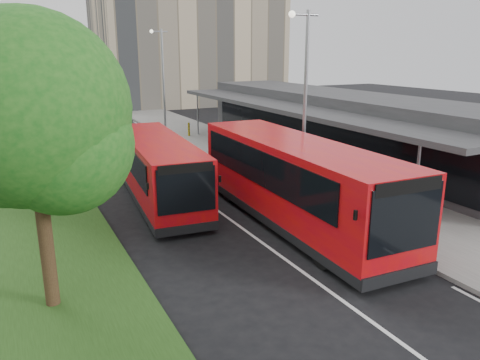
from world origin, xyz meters
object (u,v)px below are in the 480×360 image
at_px(tree_near, 31,123).
at_px(litter_bin, 245,149).
at_px(tree_mid, 13,81).
at_px(car_near, 94,107).
at_px(bus_main, 295,183).
at_px(bus_second, 158,169).
at_px(tree_far, 7,67).
at_px(lamp_post_near, 304,94).
at_px(bollard, 189,129).
at_px(car_far, 58,101).
at_px(lamp_post_far, 162,74).

bearing_deg(tree_near, litter_bin, 46.71).
relative_size(tree_mid, car_near, 2.51).
xyz_separation_m(bus_main, bus_second, (-3.77, 5.35, -0.24)).
distance_m(bus_main, car_near, 39.02).
relative_size(tree_far, lamp_post_near, 1.05).
bearing_deg(bus_second, tree_near, -119.57).
distance_m(tree_mid, bollard, 16.05).
bearing_deg(litter_bin, tree_far, 140.08).
distance_m(lamp_post_near, bus_main, 4.60).
distance_m(tree_far, bollard, 13.15).
distance_m(tree_far, litter_bin, 17.18).
bearing_deg(tree_mid, tree_near, -90.00).
relative_size(tree_near, bollard, 7.42).
bearing_deg(lamp_post_near, car_near, 94.48).
relative_size(tree_near, car_near, 2.36).
xyz_separation_m(tree_far, litter_bin, (12.64, -10.58, -4.85)).
xyz_separation_m(litter_bin, bollard, (-0.62, 8.21, 0.09)).
height_order(litter_bin, car_far, car_far).
height_order(tree_near, car_near, tree_near).
bearing_deg(tree_far, bus_main, -67.49).
xyz_separation_m(lamp_post_near, bus_main, (-2.10, -2.73, -3.04)).
xyz_separation_m(litter_bin, car_far, (-7.31, 34.16, 0.11)).
xyz_separation_m(lamp_post_near, bollard, (0.90, 16.68, -4.06)).
height_order(tree_mid, litter_bin, tree_mid).
bearing_deg(car_near, bus_second, -113.48).
height_order(bus_main, bollard, bus_main).
distance_m(lamp_post_near, car_far, 43.21).
xyz_separation_m(tree_far, bus_second, (5.25, -16.43, -3.98)).
distance_m(tree_near, lamp_post_far, 27.32).
height_order(lamp_post_near, car_near, lamp_post_near).
height_order(tree_far, bollard, tree_far).
distance_m(tree_near, bus_second, 9.83).
relative_size(tree_far, bollard, 8.26).
bearing_deg(car_near, tree_near, -119.70).
relative_size(tree_far, litter_bin, 10.00).
bearing_deg(car_near, car_far, 96.54).
xyz_separation_m(tree_near, bus_second, (5.25, 7.57, -3.43)).
distance_m(bus_second, car_near, 33.80).
relative_size(tree_near, tree_mid, 0.94).
bearing_deg(car_far, litter_bin, -62.28).
height_order(tree_far, lamp_post_far, tree_far).
bearing_deg(lamp_post_far, car_near, 99.91).
height_order(tree_near, litter_bin, tree_near).
xyz_separation_m(lamp_post_near, bus_second, (-5.87, 2.62, -3.28)).
bearing_deg(tree_near, lamp_post_near, 23.97).
xyz_separation_m(tree_near, car_near, (8.29, 41.21, -4.32)).
xyz_separation_m(tree_mid, litter_bin, (12.64, 1.42, -4.60)).
distance_m(bollard, car_near, 19.94).
xyz_separation_m(litter_bin, car_near, (-4.36, 27.79, -0.02)).
height_order(tree_mid, bollard, tree_mid).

